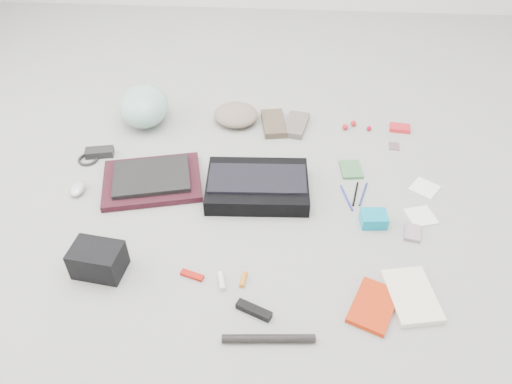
# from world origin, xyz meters

# --- Properties ---
(ground_plane) EXTENTS (4.00, 4.00, 0.00)m
(ground_plane) POSITION_xyz_m (0.00, 0.00, 0.00)
(ground_plane) COLOR gray
(messenger_bag) EXTENTS (0.43, 0.32, 0.07)m
(messenger_bag) POSITION_xyz_m (0.00, 0.05, 0.03)
(messenger_bag) COLOR black
(messenger_bag) RESTS_ON ground_plane
(bag_flap) EXTENTS (0.41, 0.20, 0.01)m
(bag_flap) POSITION_xyz_m (0.00, 0.05, 0.08)
(bag_flap) COLOR black
(bag_flap) RESTS_ON messenger_bag
(laptop_sleeve) EXTENTS (0.47, 0.39, 0.03)m
(laptop_sleeve) POSITION_xyz_m (-0.45, 0.08, 0.01)
(laptop_sleeve) COLOR #341019
(laptop_sleeve) RESTS_ON ground_plane
(laptop) EXTENTS (0.36, 0.30, 0.02)m
(laptop) POSITION_xyz_m (-0.45, 0.08, 0.04)
(laptop) COLOR black
(laptop) RESTS_ON laptop_sleeve
(bike_helmet) EXTENTS (0.28, 0.33, 0.18)m
(bike_helmet) POSITION_xyz_m (-0.58, 0.55, 0.09)
(bike_helmet) COLOR #95C9BC
(bike_helmet) RESTS_ON ground_plane
(beanie) EXTENTS (0.27, 0.27, 0.08)m
(beanie) POSITION_xyz_m (-0.14, 0.58, 0.04)
(beanie) COLOR gray
(beanie) RESTS_ON ground_plane
(mitten_left) EXTENTS (0.14, 0.23, 0.03)m
(mitten_left) POSITION_xyz_m (0.05, 0.54, 0.02)
(mitten_left) COLOR brown
(mitten_left) RESTS_ON ground_plane
(mitten_right) EXTENTS (0.14, 0.21, 0.03)m
(mitten_right) POSITION_xyz_m (0.16, 0.54, 0.01)
(mitten_right) COLOR #685E57
(mitten_right) RESTS_ON ground_plane
(power_brick) EXTENTS (0.13, 0.08, 0.03)m
(power_brick) POSITION_xyz_m (-0.73, 0.26, 0.02)
(power_brick) COLOR black
(power_brick) RESTS_ON ground_plane
(cable_coil) EXTENTS (0.11, 0.11, 0.01)m
(cable_coil) POSITION_xyz_m (-0.77, 0.22, 0.01)
(cable_coil) COLOR black
(cable_coil) RESTS_ON ground_plane
(mouse) EXTENTS (0.06, 0.10, 0.04)m
(mouse) POSITION_xyz_m (-0.75, 0.01, 0.02)
(mouse) COLOR #B8B7C0
(mouse) RESTS_ON ground_plane
(camera_bag) EXTENTS (0.19, 0.14, 0.11)m
(camera_bag) POSITION_xyz_m (-0.53, -0.40, 0.06)
(camera_bag) COLOR black
(camera_bag) RESTS_ON ground_plane
(multitool) EXTENTS (0.09, 0.05, 0.01)m
(multitool) POSITION_xyz_m (-0.20, -0.40, 0.01)
(multitool) COLOR #A01108
(multitool) RESTS_ON ground_plane
(toiletry_tube_white) EXTENTS (0.04, 0.08, 0.02)m
(toiletry_tube_white) POSITION_xyz_m (-0.09, -0.43, 0.01)
(toiletry_tube_white) COLOR beige
(toiletry_tube_white) RESTS_ON ground_plane
(toiletry_tube_orange) EXTENTS (0.03, 0.06, 0.02)m
(toiletry_tube_orange) POSITION_xyz_m (-0.02, -0.41, 0.01)
(toiletry_tube_orange) COLOR orange
(toiletry_tube_orange) RESTS_ON ground_plane
(u_lock) EXTENTS (0.13, 0.08, 0.02)m
(u_lock) POSITION_xyz_m (0.03, -0.54, 0.01)
(u_lock) COLOR black
(u_lock) RESTS_ON ground_plane
(bike_pump) EXTENTS (0.29, 0.05, 0.03)m
(bike_pump) POSITION_xyz_m (0.08, -0.64, 0.01)
(bike_pump) COLOR black
(bike_pump) RESTS_ON ground_plane
(book_red) EXTENTS (0.20, 0.23, 0.02)m
(book_red) POSITION_xyz_m (0.43, -0.49, 0.01)
(book_red) COLOR red
(book_red) RESTS_ON ground_plane
(book_white) EXTENTS (0.19, 0.25, 0.02)m
(book_white) POSITION_xyz_m (0.56, -0.45, 0.01)
(book_white) COLOR beige
(book_white) RESTS_ON ground_plane
(notepad) EXTENTS (0.10, 0.13, 0.01)m
(notepad) POSITION_xyz_m (0.40, 0.22, 0.01)
(notepad) COLOR #3C6E41
(notepad) RESTS_ON ground_plane
(pen_blue) EXTENTS (0.05, 0.15, 0.01)m
(pen_blue) POSITION_xyz_m (0.37, 0.04, 0.00)
(pen_blue) COLOR #262D9C
(pen_blue) RESTS_ON ground_plane
(pen_black) EXTENTS (0.04, 0.15, 0.01)m
(pen_black) POSITION_xyz_m (0.41, 0.07, 0.00)
(pen_black) COLOR black
(pen_black) RESTS_ON ground_plane
(pen_navy) EXTENTS (0.05, 0.14, 0.01)m
(pen_navy) POSITION_xyz_m (0.44, 0.07, 0.00)
(pen_navy) COLOR navy
(pen_navy) RESTS_ON ground_plane
(accordion_wallet) EXTENTS (0.11, 0.09, 0.05)m
(accordion_wallet) POSITION_xyz_m (0.47, -0.10, 0.02)
(accordion_wallet) COLOR #0694BB
(accordion_wallet) RESTS_ON ground_plane
(card_deck) EXTENTS (0.07, 0.10, 0.02)m
(card_deck) POSITION_xyz_m (0.61, -0.15, 0.01)
(card_deck) COLOR #A18396
(card_deck) RESTS_ON ground_plane
(napkin_top) EXTENTS (0.14, 0.14, 0.01)m
(napkin_top) POSITION_xyz_m (0.71, 0.13, 0.00)
(napkin_top) COLOR white
(napkin_top) RESTS_ON ground_plane
(napkin_bottom) EXTENTS (0.13, 0.13, 0.01)m
(napkin_bottom) POSITION_xyz_m (0.66, -0.05, 0.00)
(napkin_bottom) COLOR white
(napkin_bottom) RESTS_ON ground_plane
(lollipop_a) EXTENTS (0.03, 0.03, 0.03)m
(lollipop_a) POSITION_xyz_m (0.40, 0.54, 0.01)
(lollipop_a) COLOR red
(lollipop_a) RESTS_ON ground_plane
(lollipop_b) EXTENTS (0.03, 0.03, 0.03)m
(lollipop_b) POSITION_xyz_m (0.44, 0.57, 0.01)
(lollipop_b) COLOR #B41718
(lollipop_b) RESTS_ON ground_plane
(lollipop_c) EXTENTS (0.02, 0.02, 0.02)m
(lollipop_c) POSITION_xyz_m (0.51, 0.54, 0.01)
(lollipop_c) COLOR #A8071F
(lollipop_c) RESTS_ON ground_plane
(altoids_tin) EXTENTS (0.10, 0.07, 0.02)m
(altoids_tin) POSITION_xyz_m (0.66, 0.56, 0.01)
(altoids_tin) COLOR red
(altoids_tin) RESTS_ON ground_plane
(stamp_sheet) EXTENTS (0.05, 0.06, 0.00)m
(stamp_sheet) POSITION_xyz_m (0.62, 0.42, 0.00)
(stamp_sheet) COLOR #745063
(stamp_sheet) RESTS_ON ground_plane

